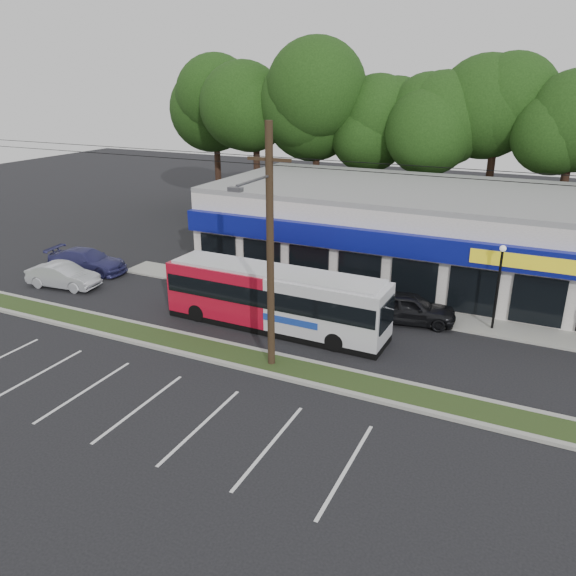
{
  "coord_description": "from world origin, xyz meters",
  "views": [
    {
      "loc": [
        12.77,
        -17.8,
        11.38
      ],
      "look_at": [
        1.86,
        5.0,
        1.97
      ],
      "focal_mm": 35.0,
      "sensor_mm": 36.0,
      "label": 1
    }
  ],
  "objects_px": {
    "car_dark": "(409,308)",
    "pedestrian_a": "(326,295)",
    "utility_pole": "(265,242)",
    "car_silver": "(63,276)",
    "metrobus": "(275,298)",
    "pedestrian_b": "(377,310)",
    "lamp_post": "(499,278)",
    "car_blue": "(87,261)"
  },
  "relations": [
    {
      "from": "pedestrian_b",
      "to": "car_silver",
      "type": "bearing_deg",
      "value": 39.61
    },
    {
      "from": "lamp_post",
      "to": "pedestrian_b",
      "type": "distance_m",
      "value": 5.84
    },
    {
      "from": "pedestrian_a",
      "to": "pedestrian_b",
      "type": "xyz_separation_m",
      "value": [
        2.9,
        -0.45,
        -0.14
      ]
    },
    {
      "from": "metrobus",
      "to": "car_blue",
      "type": "xyz_separation_m",
      "value": [
        -14.41,
        2.45,
        -0.84
      ]
    },
    {
      "from": "utility_pole",
      "to": "metrobus",
      "type": "height_order",
      "value": "utility_pole"
    },
    {
      "from": "lamp_post",
      "to": "car_dark",
      "type": "height_order",
      "value": "lamp_post"
    },
    {
      "from": "metrobus",
      "to": "car_silver",
      "type": "height_order",
      "value": "metrobus"
    },
    {
      "from": "lamp_post",
      "to": "car_dark",
      "type": "bearing_deg",
      "value": -167.68
    },
    {
      "from": "lamp_post",
      "to": "pedestrian_a",
      "type": "height_order",
      "value": "lamp_post"
    },
    {
      "from": "pedestrian_b",
      "to": "car_dark",
      "type": "bearing_deg",
      "value": -107.09
    },
    {
      "from": "lamp_post",
      "to": "pedestrian_b",
      "type": "bearing_deg",
      "value": -159.13
    },
    {
      "from": "car_dark",
      "to": "pedestrian_a",
      "type": "xyz_separation_m",
      "value": [
        -4.17,
        -0.67,
        0.21
      ]
    },
    {
      "from": "metrobus",
      "to": "car_blue",
      "type": "height_order",
      "value": "metrobus"
    },
    {
      "from": "car_dark",
      "to": "pedestrian_b",
      "type": "height_order",
      "value": "pedestrian_b"
    },
    {
      "from": "utility_pole",
      "to": "car_blue",
      "type": "xyz_separation_m",
      "value": [
        -15.83,
        6.03,
        -4.67
      ]
    },
    {
      "from": "utility_pole",
      "to": "car_silver",
      "type": "relative_size",
      "value": 11.61
    },
    {
      "from": "pedestrian_a",
      "to": "pedestrian_b",
      "type": "distance_m",
      "value": 2.93
    },
    {
      "from": "utility_pole",
      "to": "metrobus",
      "type": "relative_size",
      "value": 4.48
    },
    {
      "from": "lamp_post",
      "to": "metrobus",
      "type": "xyz_separation_m",
      "value": [
        -9.59,
        -4.3,
        -1.09
      ]
    },
    {
      "from": "car_dark",
      "to": "car_silver",
      "type": "bearing_deg",
      "value": 90.37
    },
    {
      "from": "lamp_post",
      "to": "car_blue",
      "type": "bearing_deg",
      "value": -175.6
    },
    {
      "from": "utility_pole",
      "to": "car_dark",
      "type": "distance_m",
      "value": 9.43
    },
    {
      "from": "metrobus",
      "to": "pedestrian_b",
      "type": "relative_size",
      "value": 6.55
    },
    {
      "from": "utility_pole",
      "to": "lamp_post",
      "type": "xyz_separation_m",
      "value": [
        8.17,
        7.87,
        -2.74
      ]
    },
    {
      "from": "metrobus",
      "to": "pedestrian_a",
      "type": "bearing_deg",
      "value": 62.52
    },
    {
      "from": "utility_pole",
      "to": "lamp_post",
      "type": "relative_size",
      "value": 11.76
    },
    {
      "from": "lamp_post",
      "to": "car_dark",
      "type": "relative_size",
      "value": 0.93
    },
    {
      "from": "lamp_post",
      "to": "metrobus",
      "type": "bearing_deg",
      "value": -155.85
    },
    {
      "from": "metrobus",
      "to": "pedestrian_b",
      "type": "bearing_deg",
      "value": 28.92
    },
    {
      "from": "car_silver",
      "to": "pedestrian_b",
      "type": "height_order",
      "value": "pedestrian_b"
    },
    {
      "from": "lamp_post",
      "to": "car_dark",
      "type": "xyz_separation_m",
      "value": [
        -3.9,
        -0.85,
        -1.89
      ]
    },
    {
      "from": "pedestrian_a",
      "to": "utility_pole",
      "type": "bearing_deg",
      "value": 78.37
    },
    {
      "from": "car_silver",
      "to": "car_blue",
      "type": "xyz_separation_m",
      "value": [
        -0.74,
        2.67,
        0.03
      ]
    },
    {
      "from": "metrobus",
      "to": "pedestrian_b",
      "type": "xyz_separation_m",
      "value": [
        4.41,
        2.32,
        -0.73
      ]
    },
    {
      "from": "car_dark",
      "to": "pedestrian_a",
      "type": "height_order",
      "value": "pedestrian_a"
    },
    {
      "from": "utility_pole",
      "to": "car_silver",
      "type": "xyz_separation_m",
      "value": [
        -15.09,
        3.35,
        -4.7
      ]
    },
    {
      "from": "lamp_post",
      "to": "pedestrian_b",
      "type": "height_order",
      "value": "lamp_post"
    },
    {
      "from": "car_silver",
      "to": "car_blue",
      "type": "height_order",
      "value": "car_blue"
    },
    {
      "from": "utility_pole",
      "to": "pedestrian_a",
      "type": "xyz_separation_m",
      "value": [
        0.09,
        6.35,
        -4.42
      ]
    },
    {
      "from": "lamp_post",
      "to": "pedestrian_b",
      "type": "xyz_separation_m",
      "value": [
        -5.18,
        -1.98,
        -1.82
      ]
    },
    {
      "from": "metrobus",
      "to": "car_silver",
      "type": "xyz_separation_m",
      "value": [
        -13.67,
        -0.22,
        -0.87
      ]
    },
    {
      "from": "car_dark",
      "to": "pedestrian_a",
      "type": "bearing_deg",
      "value": 88.81
    }
  ]
}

